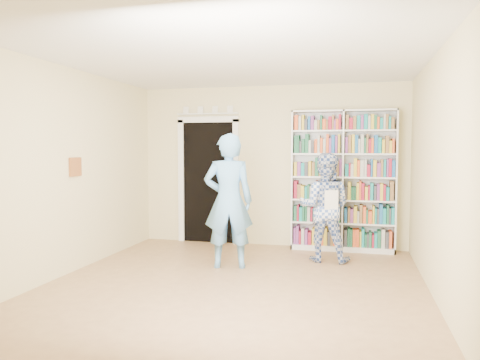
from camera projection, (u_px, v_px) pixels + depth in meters
name	position (u px, v px, depth m)	size (l,w,h in m)	color
floor	(233.00, 286.00, 5.59)	(5.00, 5.00, 0.00)	#926946
ceiling	(233.00, 57.00, 5.41)	(5.00, 5.00, 0.00)	white
wall_back	(271.00, 166.00, 7.92)	(4.50, 4.50, 0.00)	beige
wall_left	(65.00, 171.00, 6.04)	(5.00, 5.00, 0.00)	beige
wall_right	(438.00, 176.00, 4.97)	(5.00, 5.00, 0.00)	beige
bookshelf	(343.00, 180.00, 7.50)	(1.64, 0.31, 2.25)	white
doorway	(208.00, 175.00, 8.18)	(1.10, 0.08, 2.43)	black
wall_art	(75.00, 167.00, 6.22)	(0.03, 0.25, 0.25)	brown
man_blue	(228.00, 201.00, 6.43)	(0.67, 0.44, 1.85)	#65A6E1
man_plaid	(325.00, 207.00, 6.81)	(0.77, 0.60, 1.58)	#3453A0
paper_sheet	(331.00, 200.00, 6.53)	(0.19, 0.01, 0.27)	white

